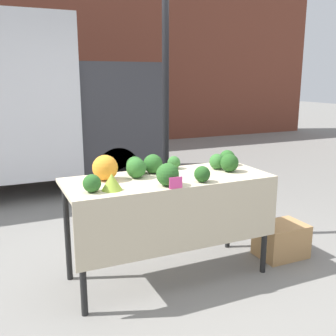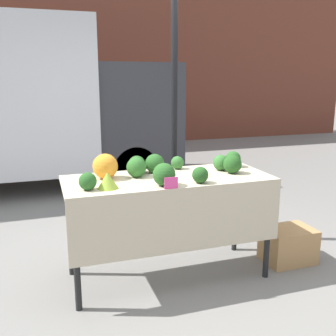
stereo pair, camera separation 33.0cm
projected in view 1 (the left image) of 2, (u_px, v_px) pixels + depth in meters
ground_plane at (168, 275)px, 3.53m from camera, size 40.00×40.00×0.00m
building_facade at (41, 21)px, 9.51m from camera, size 16.00×0.60×6.15m
tent_pole at (166, 124)px, 4.08m from camera, size 0.07×0.07×2.53m
market_table at (171, 194)px, 3.30m from camera, size 1.75×0.71×0.91m
orange_cauliflower at (105, 168)px, 3.21m from camera, size 0.21×0.21×0.21m
romanesco_head at (112, 182)px, 2.93m from camera, size 0.16×0.16×0.13m
broccoli_head_0 at (92, 183)px, 2.88m from camera, size 0.14×0.14×0.14m
broccoli_head_1 at (135, 165)px, 3.43m from camera, size 0.15×0.15×0.15m
broccoli_head_2 at (202, 174)px, 3.16m from camera, size 0.13×0.13×0.13m
broccoli_head_3 at (153, 164)px, 3.45m from camera, size 0.17×0.17×0.17m
broccoli_head_4 at (217, 161)px, 3.61m from camera, size 0.14×0.14×0.14m
broccoli_head_5 at (136, 168)px, 3.29m from camera, size 0.17×0.17×0.17m
broccoli_head_6 at (229, 163)px, 3.50m from camera, size 0.16×0.16×0.16m
broccoli_head_7 at (174, 162)px, 3.62m from camera, size 0.12×0.12×0.12m
broccoli_head_8 at (227, 158)px, 3.76m from camera, size 0.15×0.15×0.15m
broccoli_head_9 at (168, 175)px, 3.04m from camera, size 0.18×0.18×0.18m
price_sign at (176, 183)px, 2.98m from camera, size 0.11×0.01×0.09m
produce_crate at (281, 240)px, 3.88m from camera, size 0.46×0.35×0.33m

